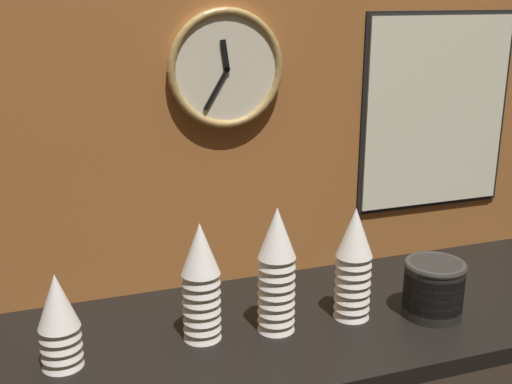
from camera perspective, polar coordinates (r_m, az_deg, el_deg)
ground_plane at (r=157.84cm, az=5.09°, el=-11.43°), size 160.00×56.00×4.00cm
wall_tiled_back at (r=164.29cm, az=1.78°, el=9.89°), size 160.00×3.00×105.00cm
cup_stack_center_left at (r=141.20cm, az=-4.91°, el=-7.95°), size 8.58×8.58×27.23cm
cup_stack_center at (r=143.66cm, az=1.84°, el=-6.94°), size 8.58×8.58×29.45cm
cup_stack_center_right at (r=151.30cm, az=8.67°, el=-6.30°), size 8.58×8.58×27.23cm
cup_stack_far_left at (r=138.01cm, az=-17.13°, el=-10.89°), size 8.58×8.58×20.58cm
bowl_stack_right at (r=158.86cm, az=15.51°, el=-8.15°), size 14.53×14.53×13.53cm
wall_clock at (r=156.52cm, az=-2.68°, el=10.88°), size 28.80×2.70×28.80cm
menu_board at (r=185.93cm, az=15.72°, el=6.79°), size 46.26×1.32×54.74cm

